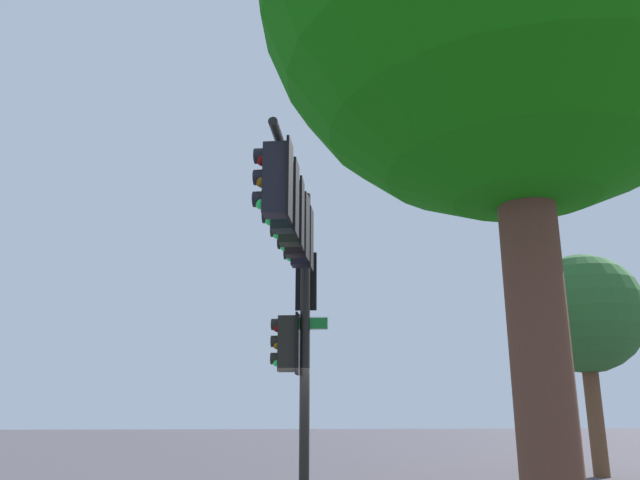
# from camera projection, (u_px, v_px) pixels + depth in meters

# --- Properties ---
(signal_pole_assembly) EXTENTS (5.01, 1.54, 6.14)m
(signal_pole_assembly) POSITION_uv_depth(u_px,v_px,m) (293.00, 260.00, 11.42)
(signal_pole_assembly) COLOR black
(signal_pole_assembly) RESTS_ON ground_plane
(utility_pole) EXTENTS (1.80, 0.30, 8.02)m
(utility_pole) POSITION_uv_depth(u_px,v_px,m) (541.00, 301.00, 14.30)
(utility_pole) COLOR brown
(utility_pole) RESTS_ON ground_plane
(tree_mid) EXTENTS (3.37, 3.37, 6.09)m
(tree_mid) POSITION_uv_depth(u_px,v_px,m) (584.00, 315.00, 17.76)
(tree_mid) COLOR brown
(tree_mid) RESTS_ON ground_plane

